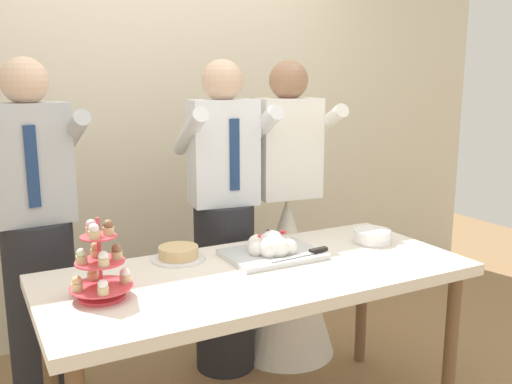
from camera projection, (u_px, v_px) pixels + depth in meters
rear_wall at (152, 97)px, 3.42m from camera, size 5.20×0.10×2.90m
dessert_table at (259, 286)px, 2.38m from camera, size 1.80×0.80×0.78m
cupcake_stand at (100, 268)px, 2.03m from camera, size 0.23×0.23×0.31m
main_cake_tray at (272, 248)px, 2.51m from camera, size 0.44×0.31×0.12m
plate_stack at (372, 236)px, 2.74m from camera, size 0.19×0.19×0.07m
round_cake at (178, 254)px, 2.48m from camera, size 0.24×0.24×0.06m
person_groom at (224, 236)px, 2.97m from camera, size 0.51×0.54×1.66m
person_bride at (287, 255)px, 3.17m from camera, size 0.56×0.56×1.66m
person_guest at (39, 258)px, 2.61m from camera, size 0.49×0.52×1.66m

